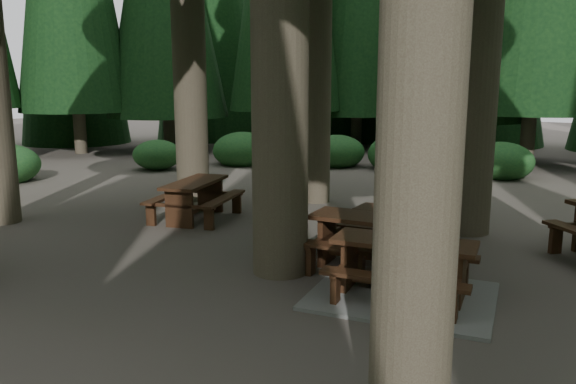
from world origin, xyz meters
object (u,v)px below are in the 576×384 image
Objects in this scene: picnic_table_a at (403,278)px; picnic_table_b at (195,194)px; picnic_table_c at (400,236)px; picnic_table_f at (374,235)px.

picnic_table_b is at bearing 150.92° from picnic_table_a.
picnic_table_c is (4.47, 0.44, -0.33)m from picnic_table_b.
picnic_table_c is at bearing 86.37° from picnic_table_f.
picnic_table_a is at bearing -53.67° from picnic_table_f.
picnic_table_a is 1.27× the size of picnic_table_f.
picnic_table_b is at bearing 160.81° from picnic_table_f.
picnic_table_f is (0.11, -1.31, 0.34)m from picnic_table_c.
picnic_table_a is 1.18× the size of picnic_table_b.
picnic_table_b is 4.51m from picnic_table_c.
picnic_table_a is 1.27× the size of picnic_table_c.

